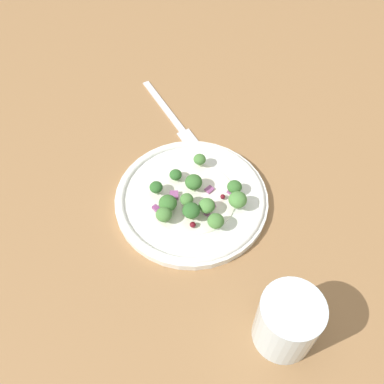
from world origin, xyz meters
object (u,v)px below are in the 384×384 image
(broccoli_floret_0, at_px, (234,187))
(plate, at_px, (192,199))
(broccoli_floret_2, at_px, (194,182))
(fork, at_px, (171,115))
(broccoli_floret_1, at_px, (191,211))
(water_glass, at_px, (287,322))

(broccoli_floret_0, bearing_deg, plate, 50.73)
(plate, bearing_deg, broccoli_floret_2, -57.01)
(fork, bearing_deg, broccoli_floret_1, 141.42)
(broccoli_floret_1, height_order, fork, broccoli_floret_1)
(plate, bearing_deg, fork, -36.41)
(broccoli_floret_2, height_order, fork, broccoli_floret_2)
(fork, relative_size, water_glass, 2.06)
(broccoli_floret_1, relative_size, fork, 0.14)
(plate, distance_m, broccoli_floret_1, 0.05)
(broccoli_floret_2, distance_m, water_glass, 0.25)
(broccoli_floret_1, bearing_deg, fork, -38.58)
(plate, height_order, broccoli_floret_2, broccoli_floret_2)
(broccoli_floret_0, xyz_separation_m, broccoli_floret_1, (0.02, 0.08, 0.01))
(broccoli_floret_1, xyz_separation_m, fork, (0.18, -0.15, -0.03))
(broccoli_floret_2, relative_size, water_glass, 0.30)
(broccoli_floret_2, bearing_deg, plate, 122.99)
(plate, xyz_separation_m, broccoli_floret_0, (-0.04, -0.05, 0.02))
(broccoli_floret_0, relative_size, fork, 0.13)
(plate, relative_size, fork, 1.30)
(broccoli_floret_2, height_order, water_glass, water_glass)
(broccoli_floret_1, xyz_separation_m, water_glass, (-0.20, 0.05, 0.01))
(plate, xyz_separation_m, broccoli_floret_2, (0.01, -0.01, 0.02))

